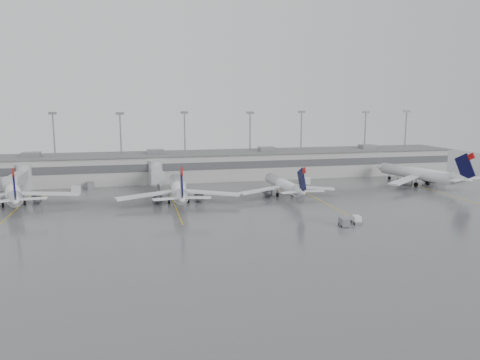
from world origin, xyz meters
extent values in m
plane|color=#575759|center=(0.00, 0.00, 0.00)|extent=(260.00, 260.00, 0.00)
cube|color=#A1A19C|center=(0.00, 58.00, 4.00)|extent=(150.00, 16.00, 8.00)
cube|color=#47474C|center=(0.00, 49.95, 5.00)|extent=(150.00, 0.15, 2.20)
cube|color=#606060|center=(0.00, 58.00, 8.05)|extent=(152.00, 17.00, 0.30)
cube|color=slate|center=(-55.00, 58.00, 8.80)|extent=(5.00, 4.00, 1.30)
cube|color=slate|center=(50.00, 58.00, 8.80)|extent=(5.00, 4.00, 1.30)
cylinder|color=gray|center=(-50.00, 67.50, 10.00)|extent=(0.44, 0.44, 20.00)
cube|color=slate|center=(-50.00, 67.50, 20.20)|extent=(2.40, 0.50, 0.80)
cylinder|color=gray|center=(-30.00, 60.00, 10.00)|extent=(0.44, 0.44, 20.00)
cube|color=slate|center=(-30.00, 60.00, 20.20)|extent=(2.40, 0.50, 0.80)
cylinder|color=gray|center=(-10.00, 67.50, 10.00)|extent=(0.44, 0.44, 20.00)
cube|color=slate|center=(-10.00, 67.50, 20.20)|extent=(2.40, 0.50, 0.80)
cylinder|color=gray|center=(10.00, 60.00, 10.00)|extent=(0.44, 0.44, 20.00)
cube|color=slate|center=(10.00, 60.00, 20.20)|extent=(2.40, 0.50, 0.80)
cylinder|color=gray|center=(30.00, 67.50, 10.00)|extent=(0.44, 0.44, 20.00)
cube|color=slate|center=(30.00, 67.50, 20.20)|extent=(2.40, 0.50, 0.80)
cylinder|color=gray|center=(50.00, 60.00, 10.00)|extent=(0.44, 0.44, 20.00)
cube|color=slate|center=(50.00, 60.00, 20.20)|extent=(2.40, 0.50, 0.80)
cylinder|color=gray|center=(70.00, 67.50, 10.00)|extent=(0.44, 0.44, 20.00)
cube|color=slate|center=(70.00, 67.50, 20.20)|extent=(2.40, 0.50, 0.80)
cylinder|color=#A1A3A6|center=(-55.50, 50.00, 3.50)|extent=(4.00, 4.00, 7.00)
cube|color=#A1A3A6|center=(-55.50, 43.50, 4.30)|extent=(2.80, 13.00, 2.60)
cube|color=#A1A3A6|center=(-55.50, 36.00, 4.30)|extent=(3.40, 2.40, 3.00)
cylinder|color=gray|center=(-55.50, 36.00, 1.40)|extent=(0.70, 0.70, 2.80)
cube|color=black|center=(-55.50, 36.00, 0.35)|extent=(2.20, 1.20, 0.70)
cylinder|color=#A1A3A6|center=(-20.50, 50.00, 3.50)|extent=(4.00, 4.00, 7.00)
cube|color=#A1A3A6|center=(-20.50, 43.50, 4.30)|extent=(2.80, 13.00, 2.60)
cube|color=#A1A3A6|center=(-20.50, 36.00, 4.30)|extent=(3.40, 2.40, 3.00)
cylinder|color=gray|center=(-20.50, 36.00, 1.40)|extent=(0.70, 0.70, 2.80)
cube|color=black|center=(-20.50, 36.00, 0.35)|extent=(2.20, 1.20, 0.70)
cube|color=gold|center=(-52.50, 24.00, 0.01)|extent=(0.25, 40.00, 0.01)
cube|color=gold|center=(-17.50, 24.00, 0.01)|extent=(0.25, 40.00, 0.01)
cube|color=gold|center=(17.50, 24.00, 0.01)|extent=(0.25, 40.00, 0.01)
cube|color=gold|center=(52.50, 24.00, 0.01)|extent=(0.25, 40.00, 0.01)
cylinder|color=white|center=(-54.26, 31.43, 3.24)|extent=(9.27, 23.82, 3.24)
cone|color=white|center=(-57.72, 44.39, 3.24)|extent=(3.92, 3.76, 3.24)
cone|color=white|center=(-50.55, 17.54, 3.68)|extent=(4.53, 6.06, 3.24)
cube|color=white|center=(-46.17, 30.46, 2.38)|extent=(14.19, 3.56, 0.38)
cube|color=black|center=(-50.41, 17.01, 6.81)|extent=(1.88, 5.97, 7.07)
cube|color=#A20C0D|center=(-50.05, 15.66, 9.62)|extent=(0.88, 2.20, 2.05)
cylinder|color=black|center=(-56.77, 40.84, 0.49)|extent=(0.62, 1.04, 0.97)
cylinder|color=black|center=(-55.90, 28.76, 0.59)|extent=(0.78, 1.27, 1.19)
cylinder|color=black|center=(-51.51, 29.93, 0.59)|extent=(0.78, 1.27, 1.19)
cylinder|color=white|center=(-16.32, 26.30, 3.24)|extent=(4.11, 23.85, 3.24)
cone|color=white|center=(-15.83, 39.67, 3.24)|extent=(3.35, 3.14, 3.24)
cone|color=white|center=(-16.85, 11.95, 3.67)|extent=(3.44, 5.51, 3.24)
cube|color=white|center=(-23.98, 23.56, 2.37)|extent=(14.27, 6.54, 0.38)
cube|color=white|center=(-8.88, 23.00, 2.37)|extent=(14.14, 7.46, 0.38)
cube|color=black|center=(-16.87, 11.41, 6.80)|extent=(0.55, 6.09, 7.06)
cube|color=#A20C0D|center=(-16.92, 10.01, 9.61)|extent=(0.40, 2.19, 2.05)
cylinder|color=black|center=(-15.96, 36.01, 0.49)|extent=(0.41, 0.98, 0.97)
cylinder|color=black|center=(-18.66, 24.22, 0.59)|extent=(0.53, 1.20, 1.19)
cylinder|color=black|center=(-14.13, 24.06, 0.59)|extent=(0.53, 1.20, 1.19)
cylinder|color=white|center=(10.58, 27.98, 2.80)|extent=(3.45, 20.64, 2.80)
cone|color=white|center=(10.22, 39.57, 2.80)|extent=(2.89, 2.70, 2.80)
cone|color=white|center=(10.97, 15.56, 3.18)|extent=(2.95, 4.76, 2.80)
cube|color=white|center=(4.12, 25.16, 2.06)|extent=(12.26, 6.40, 0.33)
cube|color=white|center=(17.20, 25.58, 2.06)|extent=(12.35, 5.72, 0.33)
cube|color=black|center=(10.99, 15.09, 5.89)|extent=(0.45, 5.27, 6.11)
cube|color=#A20C0D|center=(11.03, 13.88, 8.32)|extent=(0.34, 1.90, 1.77)
cylinder|color=black|center=(10.32, 36.39, 0.42)|extent=(0.35, 0.85, 0.84)
cylinder|color=black|center=(8.68, 26.05, 0.51)|extent=(0.45, 1.04, 1.03)
cylinder|color=black|center=(12.60, 26.18, 0.51)|extent=(0.45, 1.04, 1.03)
cylinder|color=white|center=(52.70, 33.60, 3.35)|extent=(9.78, 24.60, 3.35)
cone|color=white|center=(49.01, 46.96, 3.35)|extent=(4.07, 3.91, 3.35)
cone|color=white|center=(56.66, 19.26, 3.80)|extent=(4.72, 6.28, 3.35)
cube|color=white|center=(45.99, 28.49, 2.46)|extent=(13.73, 10.44, 0.39)
cube|color=white|center=(61.08, 32.66, 2.46)|extent=(14.65, 3.55, 0.39)
cube|color=black|center=(56.81, 18.72, 7.04)|extent=(2.00, 6.16, 7.31)
cube|color=#A20C0D|center=(57.20, 17.32, 9.95)|extent=(0.93, 2.27, 2.12)
cylinder|color=black|center=(50.02, 43.30, 0.50)|extent=(0.65, 1.07, 1.01)
cylinder|color=black|center=(51.04, 30.81, 0.61)|extent=(0.81, 1.32, 1.23)
cylinder|color=black|center=(55.56, 32.06, 0.61)|extent=(0.81, 1.32, 1.23)
cube|color=silver|center=(15.93, -2.69, 0.80)|extent=(1.56, 2.28, 1.61)
cube|color=slate|center=(15.93, -2.69, 0.31)|extent=(1.78, 2.65, 0.63)
cylinder|color=black|center=(15.32, -1.73, 0.25)|extent=(0.25, 0.52, 0.50)
cylinder|color=black|center=(16.74, -1.88, 0.25)|extent=(0.25, 0.52, 0.50)
cylinder|color=black|center=(15.13, -3.51, 0.25)|extent=(0.25, 0.52, 0.50)
cylinder|color=black|center=(16.55, -3.66, 0.25)|extent=(0.25, 0.52, 0.50)
cube|color=slate|center=(12.73, -3.89, 0.88)|extent=(1.76, 2.75, 1.58)
cylinder|color=black|center=(12.18, -2.90, 0.26)|extent=(0.26, 0.54, 0.52)
cylinder|color=black|center=(13.28, -4.89, 0.26)|extent=(0.26, 0.54, 0.52)
cube|color=silver|center=(-41.72, 44.09, 0.76)|extent=(2.44, 1.94, 1.52)
cube|color=silver|center=(-14.02, 41.78, 0.90)|extent=(2.61, 1.80, 1.80)
cube|color=silver|center=(22.32, 42.00, 0.93)|extent=(3.07, 2.54, 1.86)
cube|color=slate|center=(-38.34, 47.52, 0.93)|extent=(2.43, 3.29, 1.86)
cone|color=orange|center=(-48.82, 38.58, 0.38)|extent=(0.48, 0.48, 0.76)
cone|color=orange|center=(-15.79, 32.54, 0.40)|extent=(0.50, 0.50, 0.80)
cone|color=orange|center=(11.59, 34.54, 0.32)|extent=(0.40, 0.40, 0.63)
cone|color=orange|center=(49.53, 30.77, 0.30)|extent=(0.38, 0.38, 0.60)
camera|label=1|loc=(-26.30, -84.66, 23.91)|focal=35.00mm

